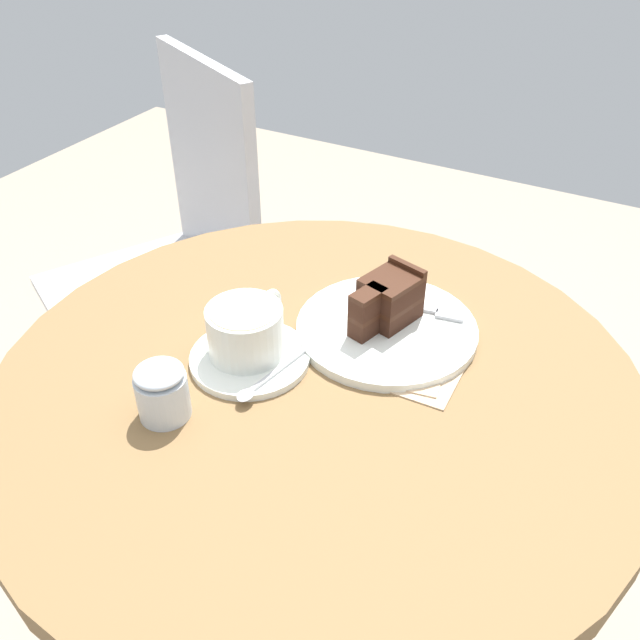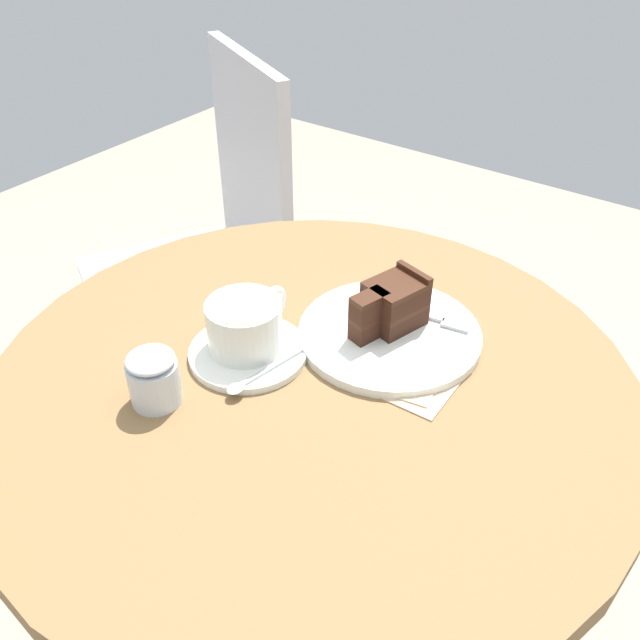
# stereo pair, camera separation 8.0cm
# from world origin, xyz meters

# --- Properties ---
(cafe_table) EXTENTS (0.75, 0.75, 0.72)m
(cafe_table) POSITION_xyz_m (0.00, 0.00, 0.60)
(cafe_table) COLOR brown
(cafe_table) RESTS_ON ground
(saucer) EXTENTS (0.14, 0.14, 0.01)m
(saucer) POSITION_xyz_m (-0.02, 0.08, 0.72)
(saucer) COLOR silver
(saucer) RESTS_ON cafe_table
(coffee_cup) EXTENTS (0.12, 0.09, 0.06)m
(coffee_cup) POSITION_xyz_m (-0.01, 0.09, 0.76)
(coffee_cup) COLOR silver
(coffee_cup) RESTS_ON saucer
(teaspoon) EXTENTS (0.11, 0.03, 0.00)m
(teaspoon) POSITION_xyz_m (-0.05, 0.04, 0.73)
(teaspoon) COLOR #B7B7BC
(teaspoon) RESTS_ON saucer
(cake_plate) EXTENTS (0.23, 0.23, 0.01)m
(cake_plate) POSITION_xyz_m (0.11, -0.04, 0.72)
(cake_plate) COLOR silver
(cake_plate) RESTS_ON cafe_table
(cake_slice) EXTENTS (0.11, 0.07, 0.07)m
(cake_slice) POSITION_xyz_m (0.12, -0.03, 0.76)
(cake_slice) COLOR #381E14
(cake_slice) RESTS_ON cake_plate
(fork) EXTENTS (0.04, 0.15, 0.00)m
(fork) POSITION_xyz_m (0.16, -0.06, 0.73)
(fork) COLOR #B7B7BC
(fork) RESTS_ON cake_plate
(napkin) EXTENTS (0.13, 0.14, 0.00)m
(napkin) POSITION_xyz_m (0.07, -0.08, 0.72)
(napkin) COLOR tan
(napkin) RESTS_ON cafe_table
(cafe_chair) EXTENTS (0.51, 0.51, 0.89)m
(cafe_chair) POSITION_xyz_m (0.41, 0.55, 0.52)
(cafe_chair) COLOR #BCBCC1
(cafe_chair) RESTS_ON ground
(sugar_pot) EXTENTS (0.06, 0.06, 0.07)m
(sugar_pot) POSITION_xyz_m (-0.13, 0.11, 0.75)
(sugar_pot) COLOR silver
(sugar_pot) RESTS_ON cafe_table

